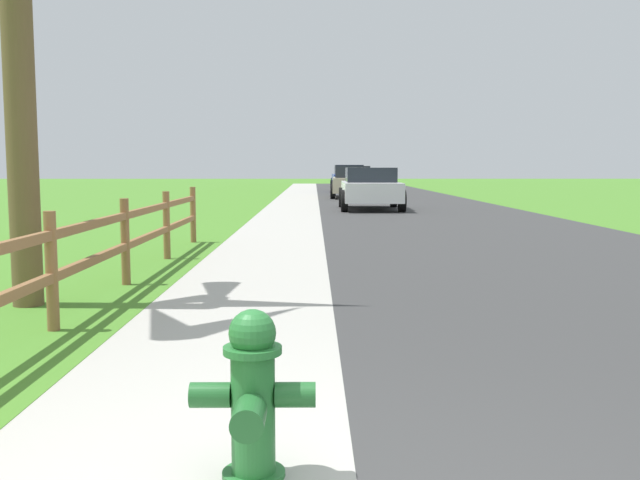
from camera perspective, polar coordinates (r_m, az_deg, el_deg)
The scene contains 10 objects.
ground_plane at distance 27.56m, azimuth -0.08°, elevation 2.79°, with size 120.00×120.00×0.00m, color #49862A.
road_asphalt at distance 29.79m, azimuth 6.65°, elevation 3.00°, with size 7.00×66.00×0.01m, color #383838.
curb_concrete at distance 29.69m, azimuth -5.92°, elevation 2.99°, with size 6.00×66.00×0.01m, color #B3AFA6.
grass_verge at distance 29.87m, azimuth -8.79°, elevation 2.98°, with size 5.00×66.00×0.00m, color #49862A.
fire_hydrant at distance 3.48m, azimuth -5.43°, elevation -12.25°, with size 0.60×0.49×0.83m.
rail_fence at distance 8.08m, azimuth -17.66°, elevation -0.46°, with size 0.11×12.78×1.10m.
parked_suv_white at distance 25.02m, azimuth 4.06°, elevation 4.19°, with size 2.17×4.47×1.46m.
parked_car_beige at distance 34.56m, azimuth 2.60°, elevation 4.71°, with size 2.21×5.00×1.53m.
parked_car_blue at distance 42.44m, azimuth 2.30°, elevation 4.94°, with size 2.09×4.83×1.59m.
parked_car_silver at distance 52.47m, azimuth 2.06°, elevation 5.08°, with size 2.23×4.57×1.50m.
Camera 1 is at (-0.21, -2.52, 1.50)m, focal length 39.90 mm.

